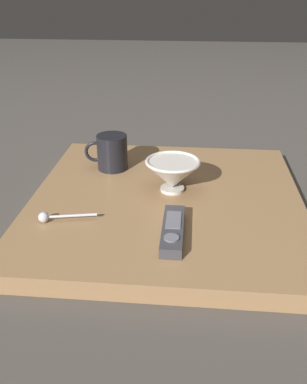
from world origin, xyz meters
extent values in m
plane|color=#47423D|center=(0.00, 0.00, 0.00)|extent=(6.00, 6.00, 0.00)
cube|color=#936D47|center=(0.00, 0.00, 0.02)|extent=(0.64, 0.67, 0.04)
cylinder|color=beige|center=(-0.01, -0.03, 0.04)|extent=(0.06, 0.06, 0.01)
cone|color=beige|center=(-0.01, -0.03, 0.08)|extent=(0.13, 0.13, 0.07)
torus|color=beige|center=(-0.01, -0.03, 0.12)|extent=(0.13, 0.13, 0.01)
cylinder|color=black|center=(0.16, -0.15, 0.09)|extent=(0.08, 0.08, 0.09)
torus|color=black|center=(0.20, -0.15, 0.09)|extent=(0.06, 0.02, 0.06)
cylinder|color=silver|center=(0.19, 0.13, 0.05)|extent=(0.10, 0.03, 0.01)
sphere|color=silver|center=(0.25, 0.14, 0.05)|extent=(0.02, 0.02, 0.02)
cube|color=#38383D|center=(-0.02, 0.17, 0.05)|extent=(0.04, 0.17, 0.02)
cylinder|color=slate|center=(-0.02, 0.22, 0.06)|extent=(0.03, 0.03, 0.00)
cube|color=slate|center=(-0.02, 0.15, 0.06)|extent=(0.03, 0.07, 0.00)
camera|label=1|loc=(-0.06, 0.91, 0.51)|focal=40.47mm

